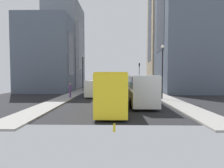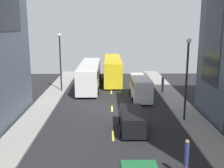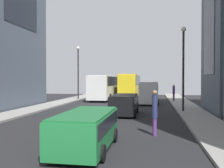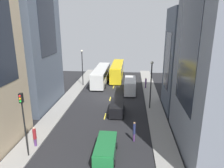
{
  "view_description": "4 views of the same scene",
  "coord_description": "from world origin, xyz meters",
  "px_view_note": "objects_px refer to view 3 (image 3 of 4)",
  "views": [
    {
      "loc": [
        -0.1,
        32.8,
        3.38
      ],
      "look_at": [
        0.51,
        3.29,
        1.94
      ],
      "focal_mm": 29.81,
      "sensor_mm": 36.0,
      "label": 1
    },
    {
      "loc": [
        -0.34,
        -26.88,
        8.49
      ],
      "look_at": [
        0.02,
        1.73,
        2.22
      ],
      "focal_mm": 43.7,
      "sensor_mm": 36.0,
      "label": 2
    },
    {
      "loc": [
        3.9,
        -25.78,
        2.9
      ],
      "look_at": [
        -0.2,
        -1.32,
        2.4
      ],
      "focal_mm": 39.74,
      "sensor_mm": 36.0,
      "label": 3
    },
    {
      "loc": [
        3.44,
        -33.44,
        12.58
      ],
      "look_at": [
        0.08,
        2.72,
        1.87
      ],
      "focal_mm": 33.31,
      "sensor_mm": 36.0,
      "label": 4
    }
  ],
  "objects_px": {
    "streetcar_yellow": "(130,84)",
    "city_bus_white": "(106,85)",
    "pedestrian_waiting_curb": "(155,111)",
    "pedestrian_walking_far": "(174,92)",
    "car_green_0": "(87,127)",
    "car_black_1": "(124,103)",
    "delivery_van_white": "(149,91)"
  },
  "relations": [
    {
      "from": "delivery_van_white",
      "to": "pedestrian_waiting_curb",
      "type": "bearing_deg",
      "value": -87.93
    },
    {
      "from": "city_bus_white",
      "to": "pedestrian_walking_far",
      "type": "xyz_separation_m",
      "value": [
        9.37,
        -3.36,
        -0.75
      ]
    },
    {
      "from": "pedestrian_walking_far",
      "to": "car_black_1",
      "type": "bearing_deg",
      "value": 178.29
    },
    {
      "from": "streetcar_yellow",
      "to": "delivery_van_white",
      "type": "relative_size",
      "value": 2.0
    },
    {
      "from": "streetcar_yellow",
      "to": "city_bus_white",
      "type": "bearing_deg",
      "value": -128.34
    },
    {
      "from": "delivery_van_white",
      "to": "car_black_1",
      "type": "relative_size",
      "value": 1.32
    },
    {
      "from": "streetcar_yellow",
      "to": "car_black_1",
      "type": "bearing_deg",
      "value": -86.19
    },
    {
      "from": "car_black_1",
      "to": "pedestrian_walking_far",
      "type": "xyz_separation_m",
      "value": [
        4.86,
        12.24,
        0.31
      ]
    },
    {
      "from": "pedestrian_waiting_curb",
      "to": "car_green_0",
      "type": "bearing_deg",
      "value": -40.15
    },
    {
      "from": "car_green_0",
      "to": "car_black_1",
      "type": "height_order",
      "value": "car_black_1"
    },
    {
      "from": "streetcar_yellow",
      "to": "pedestrian_walking_far",
      "type": "distance_m",
      "value": 9.68
    },
    {
      "from": "pedestrian_waiting_curb",
      "to": "pedestrian_walking_far",
      "type": "relative_size",
      "value": 1.12
    },
    {
      "from": "car_black_1",
      "to": "pedestrian_waiting_curb",
      "type": "bearing_deg",
      "value": -71.58
    },
    {
      "from": "pedestrian_waiting_curb",
      "to": "pedestrian_walking_far",
      "type": "xyz_separation_m",
      "value": [
        2.48,
        19.41,
        -0.02
      ]
    },
    {
      "from": "city_bus_white",
      "to": "car_black_1",
      "type": "distance_m",
      "value": 16.28
    },
    {
      "from": "streetcar_yellow",
      "to": "car_black_1",
      "type": "distance_m",
      "value": 19.73
    },
    {
      "from": "car_black_1",
      "to": "pedestrian_waiting_curb",
      "type": "relative_size",
      "value": 2.0
    },
    {
      "from": "car_green_0",
      "to": "pedestrian_walking_far",
      "type": "distance_m",
      "value": 22.98
    },
    {
      "from": "pedestrian_waiting_curb",
      "to": "car_black_1",
      "type": "bearing_deg",
      "value": -158.67
    },
    {
      "from": "city_bus_white",
      "to": "pedestrian_waiting_curb",
      "type": "height_order",
      "value": "city_bus_white"
    },
    {
      "from": "car_black_1",
      "to": "pedestrian_walking_far",
      "type": "relative_size",
      "value": 2.25
    },
    {
      "from": "streetcar_yellow",
      "to": "car_black_1",
      "type": "height_order",
      "value": "streetcar_yellow"
    },
    {
      "from": "car_green_0",
      "to": "delivery_van_white",
      "type": "bearing_deg",
      "value": 83.75
    },
    {
      "from": "car_green_0",
      "to": "city_bus_white",
      "type": "bearing_deg",
      "value": 99.12
    },
    {
      "from": "car_green_0",
      "to": "pedestrian_walking_far",
      "type": "height_order",
      "value": "pedestrian_walking_far"
    },
    {
      "from": "city_bus_white",
      "to": "streetcar_yellow",
      "type": "xyz_separation_m",
      "value": [
        3.2,
        4.05,
        0.11
      ]
    },
    {
      "from": "city_bus_white",
      "to": "car_green_0",
      "type": "distance_m",
      "value": 26.09
    },
    {
      "from": "car_black_1",
      "to": "city_bus_white",
      "type": "bearing_deg",
      "value": 106.12
    },
    {
      "from": "delivery_van_white",
      "to": "car_green_0",
      "type": "distance_m",
      "value": 19.86
    },
    {
      "from": "city_bus_white",
      "to": "delivery_van_white",
      "type": "xyz_separation_m",
      "value": [
        6.29,
        -6.0,
        -0.49
      ]
    },
    {
      "from": "delivery_van_white",
      "to": "streetcar_yellow",
      "type": "bearing_deg",
      "value": 107.08
    },
    {
      "from": "streetcar_yellow",
      "to": "pedestrian_walking_far",
      "type": "relative_size",
      "value": 5.93
    }
  ]
}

